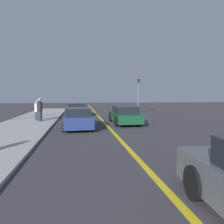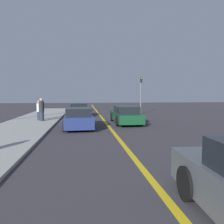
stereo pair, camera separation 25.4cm
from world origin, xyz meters
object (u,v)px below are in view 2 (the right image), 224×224
object	(u,v)px
car_ahead_center	(78,118)
pedestrian_far_standing	(39,110)
car_far_distant	(126,115)
traffic_light	(141,92)
pedestrian_mid_group	(42,110)
car_parked_left_lot	(79,110)

from	to	relation	value
car_ahead_center	pedestrian_far_standing	xyz separation A→B (m)	(-3.24, 4.08, 0.26)
car_ahead_center	car_far_distant	xyz separation A→B (m)	(3.46, 1.91, 0.01)
traffic_light	pedestrian_far_standing	bearing A→B (deg)	-150.62
pedestrian_mid_group	car_parked_left_lot	bearing A→B (deg)	59.85
pedestrian_mid_group	pedestrian_far_standing	xyz separation A→B (m)	(-0.33, 0.65, -0.10)
car_far_distant	pedestrian_far_standing	distance (m)	7.04
car_far_distant	car_parked_left_lot	world-z (taller)	car_far_distant
car_ahead_center	pedestrian_far_standing	distance (m)	5.22
pedestrian_mid_group	traffic_light	xyz separation A→B (m)	(9.59, 6.23, 1.50)
car_ahead_center	car_far_distant	world-z (taller)	same
car_ahead_center	pedestrian_far_standing	bearing A→B (deg)	125.75
car_parked_left_lot	pedestrian_mid_group	world-z (taller)	pedestrian_mid_group
car_ahead_center	pedestrian_mid_group	size ratio (longest dim) A/B	2.34
car_far_distant	pedestrian_far_standing	bearing A→B (deg)	162.16
car_parked_left_lot	car_far_distant	bearing A→B (deg)	-62.07
car_ahead_center	traffic_light	xyz separation A→B (m)	(6.67, 9.66, 1.85)
car_parked_left_lot	traffic_light	distance (m)	7.23
car_far_distant	pedestrian_mid_group	size ratio (longest dim) A/B	2.70
pedestrian_far_standing	car_far_distant	bearing A→B (deg)	-17.93
pedestrian_far_standing	pedestrian_mid_group	bearing A→B (deg)	-63.19
car_parked_left_lot	pedestrian_far_standing	xyz separation A→B (m)	(-3.08, -4.10, 0.27)
car_ahead_center	traffic_light	bearing A→B (deg)	52.66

